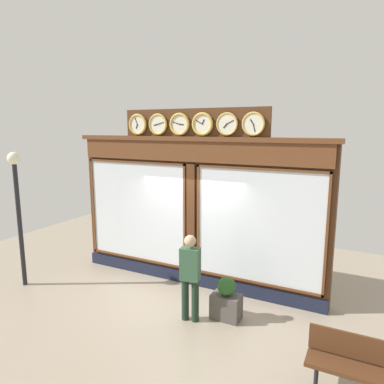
{
  "coord_description": "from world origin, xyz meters",
  "views": [
    {
      "loc": [
        -3.54,
        6.94,
        3.63
      ],
      "look_at": [
        0.0,
        0.0,
        2.2
      ],
      "focal_mm": 33.01,
      "sensor_mm": 36.0,
      "label": 1
    }
  ],
  "objects_px": {
    "planter_box": "(226,307)",
    "street_bench": "(361,364)",
    "pedestrian": "(190,274)",
    "street_lamp": "(17,197)"
  },
  "relations": [
    {
      "from": "planter_box",
      "to": "street_bench",
      "type": "xyz_separation_m",
      "value": [
        -2.36,
        1.09,
        0.28
      ]
    },
    {
      "from": "pedestrian",
      "to": "planter_box",
      "type": "height_order",
      "value": "pedestrian"
    },
    {
      "from": "pedestrian",
      "to": "street_lamp",
      "type": "relative_size",
      "value": 0.54
    },
    {
      "from": "pedestrian",
      "to": "street_bench",
      "type": "distance_m",
      "value": 3.07
    },
    {
      "from": "planter_box",
      "to": "street_bench",
      "type": "relative_size",
      "value": 0.4
    },
    {
      "from": "pedestrian",
      "to": "planter_box",
      "type": "distance_m",
      "value": 0.98
    },
    {
      "from": "street_lamp",
      "to": "street_bench",
      "type": "distance_m",
      "value": 7.3
    },
    {
      "from": "pedestrian",
      "to": "planter_box",
      "type": "xyz_separation_m",
      "value": [
        -0.59,
        -0.36,
        -0.69
      ]
    },
    {
      "from": "pedestrian",
      "to": "street_lamp",
      "type": "distance_m",
      "value": 4.34
    },
    {
      "from": "street_lamp",
      "to": "planter_box",
      "type": "relative_size",
      "value": 5.55
    }
  ]
}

